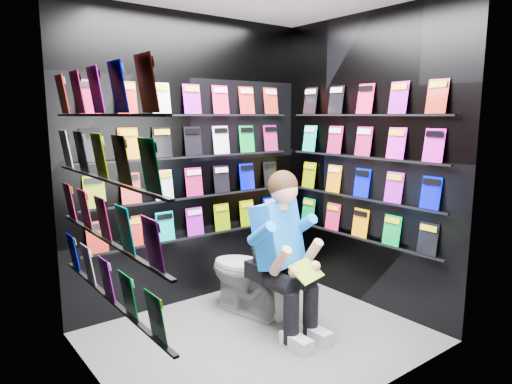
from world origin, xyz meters
TOP-DOWN VIEW (x-y plane):
  - floor at (0.00, 0.00)m, footprint 2.40×2.40m
  - wall_back at (0.00, 1.00)m, footprint 2.40×0.04m
  - wall_front at (0.00, -1.00)m, footprint 2.40×0.04m
  - wall_left at (-1.20, 0.00)m, footprint 0.04×2.00m
  - wall_right at (1.20, 0.00)m, footprint 0.04×2.00m
  - comics_back at (0.00, 0.97)m, footprint 2.10×0.06m
  - comics_left at (-1.17, 0.00)m, footprint 0.06×1.70m
  - comics_right at (1.17, 0.00)m, footprint 0.06×1.70m
  - toilet at (0.21, 0.44)m, footprint 0.59×0.83m
  - longbox at (0.35, 0.35)m, footprint 0.35×0.50m
  - longbox_lid at (0.35, 0.35)m, footprint 0.38×0.52m
  - reader at (0.21, 0.06)m, footprint 0.70×0.87m
  - held_comic at (0.21, -0.29)m, footprint 0.31×0.23m

SIDE VIEW (x-z plane):
  - floor at x=0.00m, z-range 0.00..0.00m
  - longbox at x=0.35m, z-range 0.00..0.34m
  - longbox_lid at x=0.35m, z-range 0.34..0.37m
  - toilet at x=0.21m, z-range 0.00..0.73m
  - held_comic at x=0.21m, z-range 0.52..0.64m
  - reader at x=0.21m, z-range 0.07..1.48m
  - wall_back at x=0.00m, z-range 0.00..2.60m
  - wall_front at x=0.00m, z-range 0.00..2.60m
  - wall_left at x=-1.20m, z-range 0.00..2.60m
  - wall_right at x=1.20m, z-range 0.00..2.60m
  - comics_back at x=0.00m, z-range 0.62..1.99m
  - comics_left at x=-1.17m, z-range 0.62..1.99m
  - comics_right at x=1.17m, z-range 0.62..1.99m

